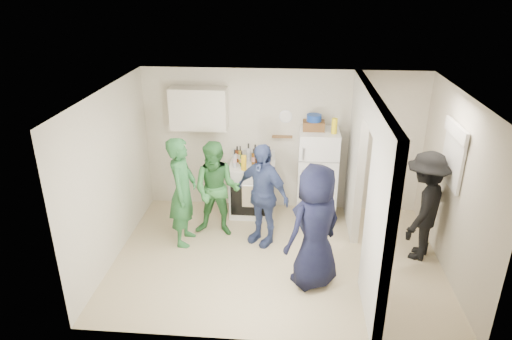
{
  "coord_description": "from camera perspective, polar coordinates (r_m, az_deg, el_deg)",
  "views": [
    {
      "loc": [
        0.17,
        -5.77,
        3.91
      ],
      "look_at": [
        -0.35,
        0.4,
        1.25
      ],
      "focal_mm": 32.0,
      "sensor_mm": 36.0,
      "label": 1
    }
  ],
  "objects": [
    {
      "name": "partition_pier_back",
      "position": [
        7.44,
        12.43,
        1.73
      ],
      "size": [
        0.12,
        1.2,
        2.5
      ],
      "primitive_type": "cube",
      "color": "silver",
      "rests_on": "floor"
    },
    {
      "name": "wall_front",
      "position": [
        4.86,
        2.03,
        -9.92
      ],
      "size": [
        4.8,
        0.0,
        4.8
      ],
      "primitive_type": "plane",
      "rotation": [
        -1.57,
        0.0,
        0.0
      ],
      "color": "silver",
      "rests_on": "floor"
    },
    {
      "name": "yellow_cup_stack_stove",
      "position": [
        7.53,
        -1.54,
        0.91
      ],
      "size": [
        0.09,
        0.09,
        0.25
      ],
      "primitive_type": "cylinder",
      "color": "yellow",
      "rests_on": "stove"
    },
    {
      "name": "nook_window_frame",
      "position": [
        6.75,
        23.46,
        1.69
      ],
      "size": [
        0.04,
        0.76,
        0.86
      ],
      "primitive_type": "cube",
      "color": "white",
      "rests_on": "wall_right"
    },
    {
      "name": "spice_shelf",
      "position": [
        7.85,
        3.29,
        4.18
      ],
      "size": [
        0.35,
        0.08,
        0.03
      ],
      "primitive_type": "cube",
      "color": "olive",
      "rests_on": "wall_back"
    },
    {
      "name": "person_navy",
      "position": [
        6.05,
        7.4,
        -7.11
      ],
      "size": [
        1.01,
        0.97,
        1.74
      ],
      "primitive_type": "imported",
      "rotation": [
        0.0,
        0.0,
        -2.46
      ],
      "color": "black",
      "rests_on": "floor"
    },
    {
      "name": "red_cup",
      "position": [
        7.54,
        1.05,
        0.43
      ],
      "size": [
        0.09,
        0.09,
        0.12
      ],
      "primitive_type": "cylinder",
      "color": "#B10B27",
      "rests_on": "stove"
    },
    {
      "name": "person_nook",
      "position": [
        7.03,
        20.24,
        -4.29
      ],
      "size": [
        1.06,
        1.24,
        1.66
      ],
      "primitive_type": "imported",
      "rotation": [
        0.0,
        0.0,
        -2.08
      ],
      "color": "black",
      "rests_on": "floor"
    },
    {
      "name": "bottle_h",
      "position": [
        7.62,
        -2.68,
        1.46
      ],
      "size": [
        0.06,
        0.06,
        0.32
      ],
      "primitive_type": "cylinder",
      "color": "#B4B7C1",
      "rests_on": "stove"
    },
    {
      "name": "bottle_f",
      "position": [
        7.74,
        0.95,
        1.59
      ],
      "size": [
        0.07,
        0.07,
        0.26
      ],
      "primitive_type": "cylinder",
      "color": "#163B15",
      "rests_on": "stove"
    },
    {
      "name": "nook_valance",
      "position": [
        6.63,
        23.73,
        4.51
      ],
      "size": [
        0.04,
        0.82,
        0.18
      ],
      "primitive_type": "cube",
      "color": "white",
      "rests_on": "wall_right"
    },
    {
      "name": "bottle_a",
      "position": [
        7.85,
        -2.35,
        2.0
      ],
      "size": [
        0.08,
        0.08,
        0.29
      ],
      "primitive_type": "cylinder",
      "color": "#642D14",
      "rests_on": "stove"
    },
    {
      "name": "person_denim",
      "position": [
        6.97,
        0.75,
        -3.08
      ],
      "size": [
        1.02,
        0.87,
        1.64
      ],
      "primitive_type": "imported",
      "rotation": [
        0.0,
        0.0,
        -0.59
      ],
      "color": "#394E7D",
      "rests_on": "floor"
    },
    {
      "name": "bottle_i",
      "position": [
        7.8,
        -0.1,
        2.06
      ],
      "size": [
        0.08,
        0.08,
        0.33
      ],
      "primitive_type": "cylinder",
      "color": "#552D0E",
      "rests_on": "stove"
    },
    {
      "name": "nook_window",
      "position": [
        6.75,
        23.58,
        1.69
      ],
      "size": [
        0.03,
        0.7,
        0.8
      ],
      "primitive_type": "cube",
      "color": "black",
      "rests_on": "wall_right"
    },
    {
      "name": "wall_back",
      "position": [
        7.93,
        3.29,
        3.62
      ],
      "size": [
        4.8,
        0.0,
        4.8
      ],
      "primitive_type": "plane",
      "rotation": [
        1.57,
        0.0,
        0.0
      ],
      "color": "silver",
      "rests_on": "floor"
    },
    {
      "name": "partition_header",
      "position": [
        6.08,
        14.48,
        7.15
      ],
      "size": [
        0.12,
        1.0,
        0.4
      ],
      "primitive_type": "cube",
      "color": "silver",
      "rests_on": "partition_pier_back"
    },
    {
      "name": "wicker_basket",
      "position": [
        7.51,
        7.22,
        5.54
      ],
      "size": [
        0.35,
        0.25,
        0.15
      ],
      "primitive_type": "cube",
      "color": "brown",
      "rests_on": "fridge"
    },
    {
      "name": "bottle_c",
      "position": [
        7.85,
        -0.95,
        2.19
      ],
      "size": [
        0.08,
        0.08,
        0.33
      ],
      "primitive_type": "cylinder",
      "color": "silver",
      "rests_on": "stove"
    },
    {
      "name": "bottle_b",
      "position": [
        7.66,
        -1.79,
        1.41
      ],
      "size": [
        0.06,
        0.06,
        0.27
      ],
      "primitive_type": "cylinder",
      "color": "#1B5326",
      "rests_on": "stove"
    },
    {
      "name": "bottle_j",
      "position": [
        7.58,
        1.63,
        1.29
      ],
      "size": [
        0.06,
        0.06,
        0.3
      ],
      "primitive_type": "cylinder",
      "color": "#2B6121",
      "rests_on": "stove"
    },
    {
      "name": "partition_pier_front",
      "position": [
        5.47,
        15.1,
        -6.73
      ],
      "size": [
        0.12,
        1.2,
        2.5
      ],
      "primitive_type": "cube",
      "color": "silver",
      "rests_on": "floor"
    },
    {
      "name": "person_green_left",
      "position": [
        7.03,
        -9.14,
        -2.71
      ],
      "size": [
        0.44,
        0.65,
        1.74
      ],
      "primitive_type": "imported",
      "rotation": [
        0.0,
        0.0,
        1.53
      ],
      "color": "#2C6E37",
      "rests_on": "floor"
    },
    {
      "name": "wall_right",
      "position": [
        6.73,
        23.69,
        -2.11
      ],
      "size": [
        0.0,
        3.4,
        3.4
      ],
      "primitive_type": "plane",
      "rotation": [
        1.57,
        0.0,
        -1.57
      ],
      "color": "silver",
      "rests_on": "floor"
    },
    {
      "name": "person_green_center",
      "position": [
        7.21,
        -4.94,
        -2.48
      ],
      "size": [
        0.81,
        0.65,
        1.58
      ],
      "primitive_type": "imported",
      "rotation": [
        0.0,
        0.0,
        -0.08
      ],
      "color": "#3B8741",
      "rests_on": "floor"
    },
    {
      "name": "wall_clock",
      "position": [
        7.77,
        3.73,
        6.68
      ],
      "size": [
        0.22,
        0.02,
        0.22
      ],
      "primitive_type": "cylinder",
      "rotation": [
        1.57,
        0.0,
        0.0
      ],
      "color": "white",
      "rests_on": "wall_back"
    },
    {
      "name": "floor",
      "position": [
        6.97,
        2.61,
        -10.89
      ],
      "size": [
        4.8,
        4.8,
        0.0
      ],
      "primitive_type": "plane",
      "color": "#C2B489",
      "rests_on": "ground"
    },
    {
      "name": "stove",
      "position": [
        7.95,
        -0.47,
        -2.43
      ],
      "size": [
        0.78,
        0.65,
        0.92
      ],
      "primitive_type": "cube",
      "color": "white",
      "rests_on": "floor"
    },
    {
      "name": "upper_cabinet",
      "position": [
        7.73,
        -7.17,
        7.63
      ],
      "size": [
        0.95,
        0.34,
        0.7
      ],
      "primitive_type": "cube",
      "color": "silver",
      "rests_on": "wall_back"
    },
    {
      "name": "yellow_cup_stack_top",
      "position": [
        7.38,
        9.77,
        5.46
      ],
      "size": [
        0.09,
        0.09,
        0.25
      ],
      "primitive_type": "cylinder",
      "color": "yellow",
      "rests_on": "fridge"
    },
    {
      "name": "blue_bowl",
      "position": [
        7.48,
        7.27,
        6.49
      ],
      "size": [
        0.24,
        0.24,
        0.11
      ],
      "primitive_type": "cylinder",
      "color": "navy",
      "rests_on": "wicker_basket"
    },
    {
      "name": "bottle_g",
      "position": [
        7.83,
        1.65,
        1.96
      ],
      "size": [
        0.06,
        0.06,
        0.29
      ],
      "primitive_type": "cylinder",
      "color": "brown",
      "rests_on": "stove"
    },
    {
      "name": "bottle_k",
      "position": [
        7.76,
        -1.98,
        1.89
      ],
      "size": [
        0.06,
        0.06,
        0.32
      ],
      "primitive_type": "cylinder",
      "color": "olive",
      "rests_on": "stove"
    },
    {
      "name": "ceiling",
      "position": [
        5.94,
        3.05,
        9.49
      ],
      "size": [
        4.8,
        4.8,
        0.0
      ],
      "primitive_type": "plane",
      "rotation": [
        3.14,
        0.0,
        0.0
      ],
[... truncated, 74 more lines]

